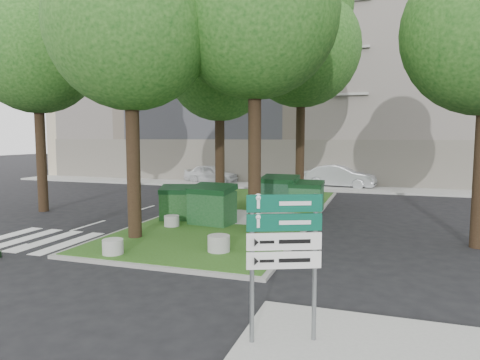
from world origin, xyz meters
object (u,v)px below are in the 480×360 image
at_px(dumpster_a, 179,203).
at_px(dumpster_d, 306,196).
at_px(dumpster_b, 212,205).
at_px(car_silver, 340,176).
at_px(tree_median_far, 304,37).
at_px(tree_street_left, 38,40).
at_px(dumpster_c, 279,192).
at_px(tree_median_near_left, 133,11).
at_px(litter_bin, 317,197).
at_px(tree_median_mid, 222,58).
at_px(car_white, 211,174).
at_px(bollard_mid, 172,221).
at_px(bollard_left, 113,247).
at_px(directional_sign, 284,245).
at_px(bollard_right, 219,243).

relative_size(dumpster_a, dumpster_d, 1.13).
distance_m(dumpster_b, car_silver, 14.64).
relative_size(tree_median_far, tree_street_left, 1.08).
relative_size(dumpster_c, dumpster_d, 1.17).
bearing_deg(tree_street_left, tree_median_far, 29.28).
xyz_separation_m(tree_median_near_left, dumpster_b, (1.52, 2.71, -6.47)).
bearing_deg(tree_median_near_left, car_silver, 73.72).
height_order(litter_bin, car_silver, car_silver).
distance_m(tree_median_mid, car_white, 13.11).
distance_m(dumpster_c, bollard_mid, 5.94).
relative_size(dumpster_a, bollard_left, 2.90).
bearing_deg(dumpster_a, dumpster_d, 23.31).
bearing_deg(dumpster_c, tree_median_mid, -164.14).
xyz_separation_m(bollard_mid, directional_sign, (5.84, -7.43, 1.39)).
xyz_separation_m(tree_median_far, car_white, (-8.01, 7.44, -7.64)).
distance_m(tree_median_near_left, dumpster_a, 7.27).
relative_size(tree_median_near_left, bollard_mid, 19.15).
bearing_deg(dumpster_d, tree_median_near_left, -120.64).
height_order(tree_median_mid, dumpster_d, tree_median_mid).
bearing_deg(dumpster_d, bollard_left, -111.73).
xyz_separation_m(dumpster_a, directional_sign, (6.19, -8.76, 0.93)).
xyz_separation_m(dumpster_b, bollard_right, (1.65, -3.57, -0.50)).
relative_size(tree_median_mid, car_white, 2.49).
distance_m(tree_median_far, dumpster_a, 10.55).
bearing_deg(tree_median_near_left, tree_median_far, 68.72).
height_order(tree_street_left, bollard_mid, tree_street_left).
distance_m(bollard_mid, litter_bin, 8.10).
distance_m(dumpster_a, bollard_mid, 1.45).
distance_m(dumpster_b, bollard_right, 3.96).
xyz_separation_m(dumpster_a, car_white, (-4.23, 13.78, -0.09)).
relative_size(tree_median_mid, dumpster_d, 6.72).
distance_m(tree_median_far, dumpster_d, 8.07).
distance_m(tree_median_far, bollard_left, 14.42).
bearing_deg(tree_median_near_left, tree_median_mid, 85.60).
bearing_deg(tree_street_left, car_silver, 48.37).
bearing_deg(tree_street_left, tree_median_near_left, -26.57).
height_order(bollard_mid, directional_sign, directional_sign).
bearing_deg(tree_median_mid, bollard_left, -90.35).
distance_m(tree_median_mid, litter_bin, 8.00).
xyz_separation_m(tree_median_far, dumpster_c, (-0.58, -2.48, -7.47)).
xyz_separation_m(tree_median_near_left, dumpster_c, (3.12, 7.02, -6.46)).
xyz_separation_m(tree_street_left, dumpster_c, (10.12, 3.52, -6.80)).
xyz_separation_m(dumpster_b, directional_sign, (4.59, -8.30, 0.86)).
height_order(tree_median_far, directional_sign, tree_median_far).
bearing_deg(litter_bin, car_silver, 87.67).
bearing_deg(bollard_mid, bollard_right, -42.91).
xyz_separation_m(dumpster_b, car_silver, (3.42, 14.23, -0.08)).
bearing_deg(bollard_right, tree_median_near_left, 164.86).
bearing_deg(bollard_mid, tree_median_near_left, -98.42).
xyz_separation_m(tree_median_mid, bollard_right, (2.67, -7.36, -6.63)).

